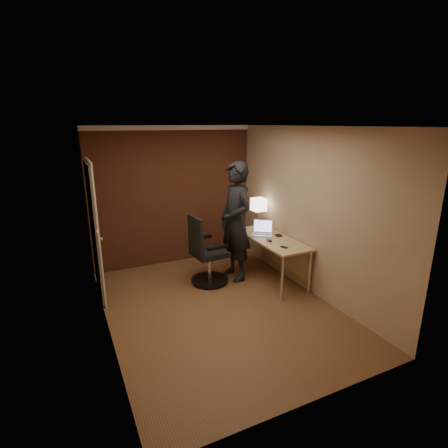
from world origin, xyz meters
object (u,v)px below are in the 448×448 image
at_px(phone, 284,247).
at_px(office_chair, 206,255).
at_px(person, 236,222).
at_px(desk, 275,245).
at_px(laptop, 262,230).
at_px(wallet, 278,235).
at_px(desk_lamp, 259,205).
at_px(mouse, 269,240).

distance_m(phone, office_chair, 1.26).
distance_m(office_chair, person, 0.73).
relative_size(desk, laptop, 3.58).
height_order(wallet, office_chair, office_chair).
distance_m(desk, wallet, 0.17).
bearing_deg(laptop, desk, -67.38).
bearing_deg(desk, wallet, 26.58).
bearing_deg(person, laptop, 77.01).
bearing_deg(phone, desk_lamp, 65.60).
xyz_separation_m(mouse, phone, (0.05, -0.35, -0.01)).
bearing_deg(laptop, wallet, -48.84).
bearing_deg(mouse, wallet, 46.97).
bearing_deg(wallet, office_chair, 167.01).
bearing_deg(desk_lamp, person, -154.68).
relative_size(wallet, person, 0.06).
relative_size(laptop, office_chair, 0.37).
xyz_separation_m(desk, phone, (-0.15, -0.47, 0.13)).
height_order(phone, office_chair, office_chair).
xyz_separation_m(desk, laptop, (-0.11, 0.25, 0.19)).
height_order(mouse, wallet, mouse).
height_order(desk_lamp, person, person).
bearing_deg(office_chair, laptop, -3.60).
height_order(phone, wallet, wallet).
bearing_deg(phone, laptop, 71.24).
bearing_deg(phone, desk, 56.79).
xyz_separation_m(desk_lamp, wallet, (0.05, -0.57, -0.41)).
height_order(mouse, person, person).
relative_size(laptop, person, 0.21).
relative_size(desk, wallet, 13.64).
bearing_deg(mouse, phone, -64.53).
relative_size(desk_lamp, office_chair, 0.48).
relative_size(laptop, mouse, 4.19).
xyz_separation_m(mouse, person, (-0.38, 0.44, 0.24)).
xyz_separation_m(desk, wallet, (0.08, 0.04, 0.14)).
xyz_separation_m(desk, office_chair, (-1.12, 0.32, -0.11)).
relative_size(mouse, office_chair, 0.09).
bearing_deg(desk, person, 150.79).
bearing_deg(desk_lamp, desk, -92.46).
distance_m(wallet, person, 0.76).
bearing_deg(wallet, phone, -114.92).
distance_m(desk, office_chair, 1.17).
bearing_deg(desk, mouse, -149.97).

